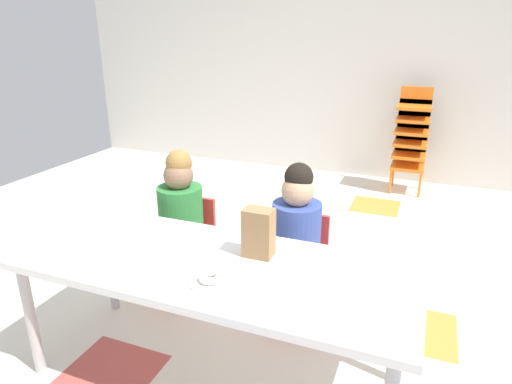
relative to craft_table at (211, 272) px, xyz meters
The scene contains 9 objects.
ground_plane 0.92m from the craft_table, 91.62° to the left, with size 6.63×5.52×0.02m.
back_wall 3.58m from the craft_table, 90.44° to the left, with size 6.63×0.10×2.78m, color beige.
craft_table is the anchor object (origin of this frame).
seated_child_near_camera 0.75m from the craft_table, 130.34° to the left, with size 0.32×0.31×0.92m.
seated_child_middle_seat 0.61m from the craft_table, 68.90° to the left, with size 0.32×0.31×0.92m.
kid_chair_orange_stack 3.16m from the craft_table, 78.17° to the left, with size 0.32×0.30×1.04m.
paper_bag_brown 0.27m from the craft_table, 36.49° to the left, with size 0.13×0.09×0.22m, color #9E754C.
paper_plate_near_edge 0.18m from the craft_table, 62.45° to the right, with size 0.18×0.18×0.01m, color white.
donut_powdered_on_plate 0.19m from the craft_table, 62.45° to the right, with size 0.10×0.10×0.03m, color white.
Camera 1 is at (0.84, -2.23, 1.55)m, focal length 31.25 mm.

